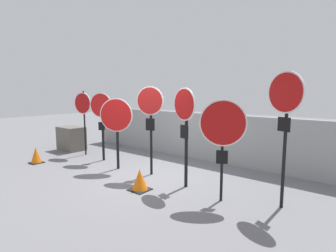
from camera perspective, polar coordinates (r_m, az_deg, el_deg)
The scene contains 12 objects.
ground_plane at distance 7.06m, azimuth -3.93°, elevation -10.73°, with size 40.00×40.00×0.00m, color slate.
fence_back at distance 8.64m, azimuth 6.41°, elevation -2.20°, with size 9.71×0.12×1.52m.
stop_sign_0 at distance 9.48m, azimuth -18.03°, elevation 3.87°, with size 0.73×0.17×2.23m.
stop_sign_1 at distance 8.52m, azimuth -14.30°, elevation 2.73°, with size 0.74×0.29×2.18m.
stop_sign_2 at distance 7.46m, azimuth -11.17°, elevation 1.32°, with size 0.82×0.50×2.03m.
stop_sign_3 at distance 6.80m, azimuth -3.89°, elevation 3.30°, with size 0.71×0.28×2.34m.
stop_sign_4 at distance 5.90m, azimuth 3.69°, elevation 1.88°, with size 0.71×0.25×2.29m.
stop_sign_5 at distance 5.20m, azimuth 11.83°, elevation -0.54°, with size 0.84×0.42×2.06m.
stop_sign_6 at distance 5.23m, azimuth 24.17°, elevation 3.74°, with size 0.71×0.33×2.57m.
traffic_cone_0 at distance 9.15m, azimuth -26.79°, elevation -5.69°, with size 0.37×0.37×0.50m.
traffic_cone_1 at distance 6.04m, azimuth -6.16°, elevation -11.57°, with size 0.43×0.43×0.48m.
storage_crate at distance 10.61m, azimuth -20.30°, elevation -2.55°, with size 1.02×0.68×0.89m.
Camera 1 is at (4.59, -4.89, 2.20)m, focal length 28.00 mm.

